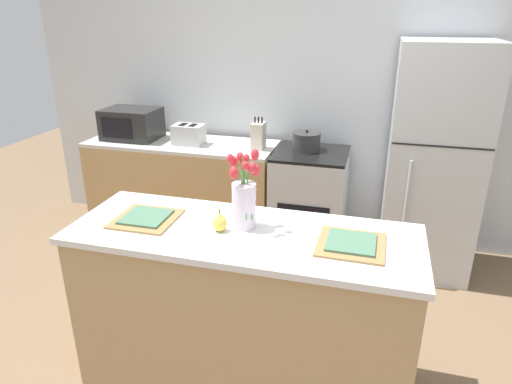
{
  "coord_description": "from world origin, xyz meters",
  "views": [
    {
      "loc": [
        0.62,
        -1.99,
        1.99
      ],
      "look_at": [
        0.0,
        0.25,
        1.06
      ],
      "focal_mm": 32.0,
      "sensor_mm": 36.0,
      "label": 1
    }
  ],
  "objects_px": {
    "refrigerator": "(434,162)",
    "microwave": "(132,124)",
    "pear_figurine": "(220,223)",
    "cooking_pot": "(306,141)",
    "stove_range": "(309,203)",
    "plate_setting_right": "(351,244)",
    "toaster": "(189,135)",
    "plate_setting_left": "(146,218)",
    "knife_block": "(258,136)",
    "flower_vase": "(244,199)"
  },
  "relations": [
    {
      "from": "plate_setting_left",
      "to": "knife_block",
      "type": "height_order",
      "value": "knife_block"
    },
    {
      "from": "plate_setting_right",
      "to": "toaster",
      "type": "distance_m",
      "value": 2.17
    },
    {
      "from": "refrigerator",
      "to": "plate_setting_left",
      "type": "xyz_separation_m",
      "value": [
        -1.59,
        -1.61,
        0.05
      ]
    },
    {
      "from": "knife_block",
      "to": "toaster",
      "type": "bearing_deg",
      "value": -177.62
    },
    {
      "from": "stove_range",
      "to": "flower_vase",
      "type": "xyz_separation_m",
      "value": [
        -0.11,
        -1.55,
        0.65
      ]
    },
    {
      "from": "plate_setting_left",
      "to": "microwave",
      "type": "bearing_deg",
      "value": 121.63
    },
    {
      "from": "plate_setting_left",
      "to": "stove_range",
      "type": "bearing_deg",
      "value": 68.17
    },
    {
      "from": "refrigerator",
      "to": "knife_block",
      "type": "bearing_deg",
      "value": -179.17
    },
    {
      "from": "refrigerator",
      "to": "microwave",
      "type": "relative_size",
      "value": 3.75
    },
    {
      "from": "refrigerator",
      "to": "pear_figurine",
      "type": "relative_size",
      "value": 14.85
    },
    {
      "from": "plate_setting_right",
      "to": "cooking_pot",
      "type": "relative_size",
      "value": 1.37
    },
    {
      "from": "pear_figurine",
      "to": "microwave",
      "type": "height_order",
      "value": "microwave"
    },
    {
      "from": "pear_figurine",
      "to": "plate_setting_right",
      "type": "bearing_deg",
      "value": 1.76
    },
    {
      "from": "cooking_pot",
      "to": "stove_range",
      "type": "bearing_deg",
      "value": -41.64
    },
    {
      "from": "flower_vase",
      "to": "microwave",
      "type": "height_order",
      "value": "flower_vase"
    },
    {
      "from": "flower_vase",
      "to": "plate_setting_right",
      "type": "distance_m",
      "value": 0.57
    },
    {
      "from": "flower_vase",
      "to": "microwave",
      "type": "relative_size",
      "value": 0.89
    },
    {
      "from": "pear_figurine",
      "to": "plate_setting_left",
      "type": "height_order",
      "value": "pear_figurine"
    },
    {
      "from": "stove_range",
      "to": "flower_vase",
      "type": "height_order",
      "value": "flower_vase"
    },
    {
      "from": "knife_block",
      "to": "stove_range",
      "type": "bearing_deg",
      "value": 2.52
    },
    {
      "from": "cooking_pot",
      "to": "knife_block",
      "type": "bearing_deg",
      "value": -170.56
    },
    {
      "from": "flower_vase",
      "to": "knife_block",
      "type": "relative_size",
      "value": 1.59
    },
    {
      "from": "cooking_pot",
      "to": "knife_block",
      "type": "height_order",
      "value": "knife_block"
    },
    {
      "from": "flower_vase",
      "to": "plate_setting_left",
      "type": "bearing_deg",
      "value": -173.63
    },
    {
      "from": "toaster",
      "to": "plate_setting_left",
      "type": "bearing_deg",
      "value": -74.9
    },
    {
      "from": "plate_setting_right",
      "to": "toaster",
      "type": "bearing_deg",
      "value": 134.01
    },
    {
      "from": "stove_range",
      "to": "flower_vase",
      "type": "distance_m",
      "value": 1.68
    },
    {
      "from": "stove_range",
      "to": "plate_setting_left",
      "type": "xyz_separation_m",
      "value": [
        -0.64,
        -1.61,
        0.5
      ]
    },
    {
      "from": "refrigerator",
      "to": "knife_block",
      "type": "relative_size",
      "value": 6.66
    },
    {
      "from": "pear_figurine",
      "to": "microwave",
      "type": "distance_m",
      "value": 2.16
    },
    {
      "from": "pear_figurine",
      "to": "toaster",
      "type": "xyz_separation_m",
      "value": [
        -0.85,
        1.58,
        0.0
      ]
    },
    {
      "from": "refrigerator",
      "to": "plate_setting_right",
      "type": "distance_m",
      "value": 1.69
    },
    {
      "from": "refrigerator",
      "to": "pear_figurine",
      "type": "height_order",
      "value": "refrigerator"
    },
    {
      "from": "refrigerator",
      "to": "flower_vase",
      "type": "relative_size",
      "value": 4.19
    },
    {
      "from": "plate_setting_left",
      "to": "microwave",
      "type": "relative_size",
      "value": 0.68
    },
    {
      "from": "refrigerator",
      "to": "flower_vase",
      "type": "distance_m",
      "value": 1.88
    },
    {
      "from": "refrigerator",
      "to": "toaster",
      "type": "relative_size",
      "value": 6.42
    },
    {
      "from": "cooking_pot",
      "to": "flower_vase",
      "type": "bearing_deg",
      "value": -92.05
    },
    {
      "from": "refrigerator",
      "to": "stove_range",
      "type": "bearing_deg",
      "value": -179.96
    },
    {
      "from": "flower_vase",
      "to": "plate_setting_right",
      "type": "relative_size",
      "value": 1.32
    },
    {
      "from": "microwave",
      "to": "knife_block",
      "type": "xyz_separation_m",
      "value": [
        1.19,
        -0.02,
        -0.02
      ]
    },
    {
      "from": "stove_range",
      "to": "microwave",
      "type": "relative_size",
      "value": 1.88
    },
    {
      "from": "cooking_pot",
      "to": "refrigerator",
      "type": "bearing_deg",
      "value": -2.58
    },
    {
      "from": "refrigerator",
      "to": "microwave",
      "type": "distance_m",
      "value": 2.59
    },
    {
      "from": "plate_setting_right",
      "to": "knife_block",
      "type": "relative_size",
      "value": 1.2
    },
    {
      "from": "pear_figurine",
      "to": "cooking_pot",
      "type": "xyz_separation_m",
      "value": [
        0.16,
        1.67,
        -0.01
      ]
    },
    {
      "from": "plate_setting_left",
      "to": "plate_setting_right",
      "type": "xyz_separation_m",
      "value": [
        1.09,
        0.0,
        0.0
      ]
    },
    {
      "from": "microwave",
      "to": "knife_block",
      "type": "relative_size",
      "value": 1.78
    },
    {
      "from": "cooking_pot",
      "to": "microwave",
      "type": "distance_m",
      "value": 1.58
    },
    {
      "from": "pear_figurine",
      "to": "cooking_pot",
      "type": "relative_size",
      "value": 0.51
    }
  ]
}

